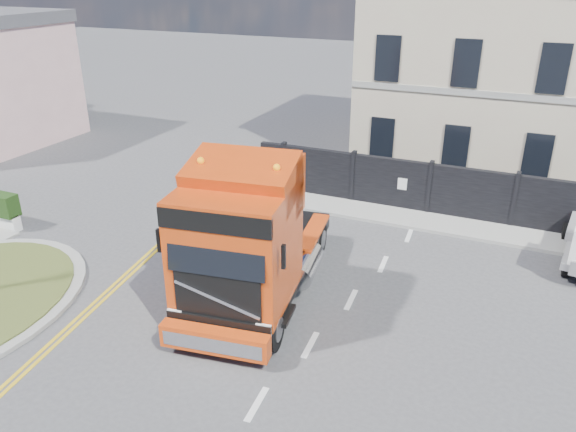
% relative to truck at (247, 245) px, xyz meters
% --- Properties ---
extents(ground, '(120.00, 120.00, 0.00)m').
position_rel_truck_xyz_m(ground, '(-0.76, -0.48, -1.93)').
color(ground, '#424244').
rests_on(ground, ground).
extents(hoarding_fence, '(18.80, 0.25, 2.00)m').
position_rel_truck_xyz_m(hoarding_fence, '(5.79, 8.52, -0.93)').
color(hoarding_fence, black).
rests_on(hoarding_fence, ground).
extents(georgian_building, '(12.30, 10.30, 12.80)m').
position_rel_truck_xyz_m(georgian_building, '(5.24, 16.02, 3.84)').
color(georgian_building, '#BFB797').
rests_on(georgian_building, ground).
extents(pavement_far, '(20.00, 1.60, 0.12)m').
position_rel_truck_xyz_m(pavement_far, '(5.24, 7.62, -1.87)').
color(pavement_far, gray).
rests_on(pavement_far, ground).
extents(truck, '(3.69, 7.50, 4.30)m').
position_rel_truck_xyz_m(truck, '(0.00, 0.00, 0.00)').
color(truck, black).
rests_on(truck, ground).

